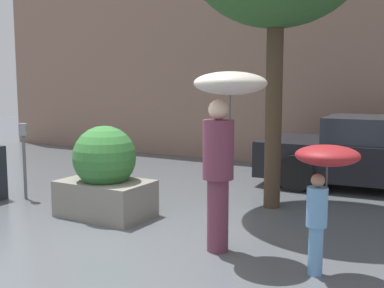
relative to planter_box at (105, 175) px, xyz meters
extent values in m
plane|color=#51565B|center=(0.74, -0.87, -0.61)|extent=(40.00, 40.00, 0.00)
cube|color=#8C6B5B|center=(0.74, 5.63, 2.39)|extent=(18.00, 0.30, 6.00)
cube|color=gray|center=(0.00, 0.00, -0.35)|extent=(1.32, 0.85, 0.53)
sphere|color=#337033|center=(0.00, 0.00, 0.26)|extent=(0.92, 0.92, 0.92)
cylinder|color=brown|center=(2.09, -0.49, -0.18)|extent=(0.25, 0.25, 0.85)
cylinder|color=brown|center=(2.09, -0.49, 0.58)|extent=(0.36, 0.36, 0.68)
sphere|color=beige|center=(2.09, -0.49, 1.04)|extent=(0.23, 0.23, 0.23)
cylinder|color=#4C4C51|center=(2.25, -0.52, 0.97)|extent=(0.02, 0.02, 0.71)
ellipsoid|color=beige|center=(2.25, -0.52, 1.33)|extent=(0.80, 0.80, 0.26)
cylinder|color=#669ED1|center=(3.27, -0.62, -0.35)|extent=(0.15, 0.15, 0.51)
cylinder|color=#669ED1|center=(3.27, -0.62, 0.10)|extent=(0.21, 0.21, 0.40)
sphere|color=#997056|center=(3.27, -0.62, 0.37)|extent=(0.14, 0.14, 0.14)
cylinder|color=#4C4C51|center=(3.34, -0.56, 0.37)|extent=(0.02, 0.02, 0.50)
ellipsoid|color=maroon|center=(3.34, -0.56, 0.62)|extent=(0.64, 0.64, 0.20)
cube|color=black|center=(3.19, 3.95, -0.09)|extent=(4.47, 2.11, 0.67)
cube|color=#2D333D|center=(3.19, 3.95, 0.47)|extent=(2.06, 1.67, 0.47)
cylinder|color=black|center=(1.91, 2.96, -0.28)|extent=(0.68, 0.27, 0.66)
cylinder|color=black|center=(1.78, 4.75, -0.28)|extent=(0.68, 0.27, 0.66)
cylinder|color=#423323|center=(1.93, 1.69, 0.98)|extent=(0.25, 0.25, 3.17)
cylinder|color=#595B60|center=(-1.83, 0.13, -0.07)|extent=(0.05, 0.05, 1.07)
cylinder|color=gray|center=(-1.83, 0.13, 0.57)|extent=(0.14, 0.14, 0.20)
camera|label=1|loc=(4.52, -5.32, 1.35)|focal=45.00mm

